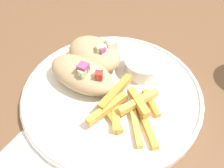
{
  "coord_description": "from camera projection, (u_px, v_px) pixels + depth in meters",
  "views": [
    {
      "loc": [
        0.15,
        -0.28,
        1.08
      ],
      "look_at": [
        -0.03,
        -0.03,
        0.76
      ],
      "focal_mm": 42.0,
      "sensor_mm": 36.0,
      "label": 1
    }
  ],
  "objects": [
    {
      "name": "pita_sandwich_far",
      "position": [
        95.0,
        54.0,
        0.49
      ],
      "size": [
        0.11,
        0.08,
        0.06
      ],
      "rotation": [
        0.0,
        0.0,
        -0.06
      ],
      "color": "tan",
      "rests_on": "plate"
    },
    {
      "name": "sauce_ramekin",
      "position": [
        144.0,
        65.0,
        0.48
      ],
      "size": [
        0.08,
        0.08,
        0.03
      ],
      "color": "white",
      "rests_on": "plate"
    },
    {
      "name": "fries_pile",
      "position": [
        127.0,
        108.0,
        0.42
      ],
      "size": [
        0.12,
        0.12,
        0.03
      ],
      "color": "#E5B251",
      "rests_on": "plate"
    },
    {
      "name": "plate",
      "position": [
        112.0,
        93.0,
        0.46
      ],
      "size": [
        0.32,
        0.32,
        0.02
      ],
      "color": "white",
      "rests_on": "table"
    },
    {
      "name": "table",
      "position": [
        135.0,
        120.0,
        0.53
      ],
      "size": [
        1.19,
        1.19,
        0.73
      ],
      "color": "brown",
      "rests_on": "ground_plane"
    },
    {
      "name": "pita_sandwich_near",
      "position": [
        82.0,
        74.0,
        0.46
      ],
      "size": [
        0.13,
        0.07,
        0.06
      ],
      "rotation": [
        0.0,
        0.0,
        0.02
      ],
      "color": "tan",
      "rests_on": "plate"
    }
  ]
}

